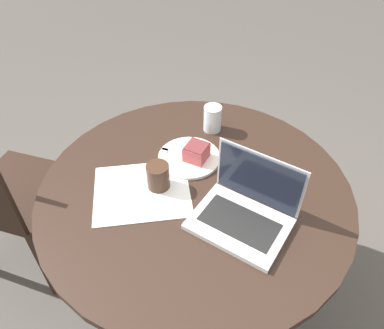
% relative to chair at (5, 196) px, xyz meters
% --- Properties ---
extents(ground_plane, '(12.00, 12.00, 0.00)m').
position_rel_chair_xyz_m(ground_plane, '(-0.82, -0.13, -0.50)').
color(ground_plane, '#4C4742').
extents(dining_table, '(1.10, 1.10, 0.73)m').
position_rel_chair_xyz_m(dining_table, '(-0.82, -0.13, 0.10)').
color(dining_table, black).
rests_on(dining_table, ground_plane).
extents(chair, '(0.45, 0.45, 0.97)m').
position_rel_chair_xyz_m(chair, '(0.00, 0.00, 0.00)').
color(chair, black).
rests_on(chair, ground_plane).
extents(paper_document, '(0.42, 0.40, 0.00)m').
position_rel_chair_xyz_m(paper_document, '(-0.65, -0.05, 0.23)').
color(paper_document, white).
rests_on(paper_document, dining_table).
extents(plate, '(0.24, 0.24, 0.01)m').
position_rel_chair_xyz_m(plate, '(-0.74, -0.27, 0.24)').
color(plate, silver).
rests_on(plate, dining_table).
extents(cake_slice, '(0.09, 0.09, 0.06)m').
position_rel_chair_xyz_m(cake_slice, '(-0.77, -0.27, 0.28)').
color(cake_slice, '#B74C51').
rests_on(cake_slice, plate).
extents(fork, '(0.17, 0.03, 0.00)m').
position_rel_chair_xyz_m(fork, '(-0.69, -0.27, 0.25)').
color(fork, silver).
rests_on(fork, plate).
extents(coffee_glass, '(0.08, 0.08, 0.10)m').
position_rel_chair_xyz_m(coffee_glass, '(-0.69, -0.09, 0.28)').
color(coffee_glass, '#3D2619').
rests_on(coffee_glass, dining_table).
extents(water_glass, '(0.07, 0.07, 0.11)m').
position_rel_chair_xyz_m(water_glass, '(-0.76, -0.47, 0.29)').
color(water_glass, silver).
rests_on(water_glass, dining_table).
extents(laptop, '(0.33, 0.28, 0.22)m').
position_rel_chair_xyz_m(laptop, '(-1.01, -0.06, 0.27)').
color(laptop, silver).
rests_on(laptop, dining_table).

